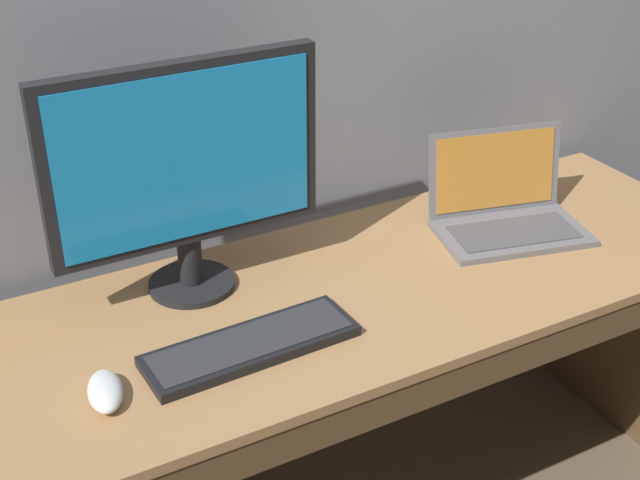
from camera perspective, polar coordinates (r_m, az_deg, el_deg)
desk at (r=2.05m, az=3.80°, el=-8.42°), size 1.76×0.62×0.73m
laptop_space_gray at (r=2.15m, az=11.98°, el=1.65°), size 0.39×0.31×0.22m
external_monitor at (r=1.77m, az=-8.72°, el=4.70°), size 0.57×0.19×0.50m
wired_keyboard at (r=1.71m, az=-4.50°, el=-6.80°), size 0.42×0.15×0.02m
computer_mouse at (r=1.63m, az=-13.72°, el=-9.47°), size 0.09×0.13×0.04m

